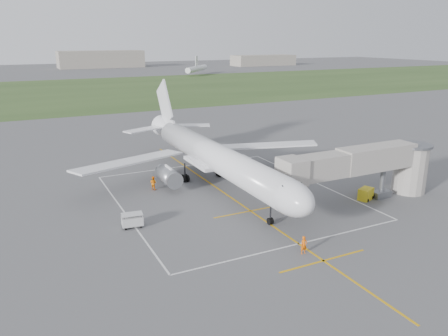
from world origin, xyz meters
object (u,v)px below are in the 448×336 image
airliner (213,156)px  gpu_unit (366,194)px  jet_bridge (371,165)px  baggage_cart (132,220)px  ramp_worker_nose (304,245)px  ramp_worker_wing (153,183)px

airliner → gpu_unit: airliner is taller
jet_bridge → gpu_unit: 3.99m
airliner → gpu_unit: size_ratio=19.28×
jet_bridge → airliner: bearing=137.8°
baggage_cart → airliner: bearing=39.9°
airliner → baggage_cart: (-14.24, -9.03, -3.57)m
airliner → jet_bridge: (15.72, -14.25, 0.35)m
baggage_cart → jet_bridge: bearing=-2.4°
baggage_cart → gpu_unit: bearing=-2.1°
jet_bridge → ramp_worker_nose: (-16.56, -8.45, -3.83)m
airliner → ramp_worker_nose: bearing=-92.1°
jet_bridge → gpu_unit: bearing=137.5°
gpu_unit → baggage_cart: 30.14m
ramp_worker_nose → gpu_unit: bearing=34.1°
ramp_worker_nose → jet_bridge: bearing=33.1°
gpu_unit → ramp_worker_wing: (-23.75, 16.20, 0.21)m
baggage_cart → ramp_worker_nose: size_ratio=1.35×
baggage_cart → ramp_worker_nose: ramp_worker_nose is taller
airliner → ramp_worker_wing: bearing=165.3°
jet_bridge → ramp_worker_wing: bearing=145.6°
jet_bridge → ramp_worker_nose: bearing=-152.9°
gpu_unit → ramp_worker_nose: ramp_worker_nose is taller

